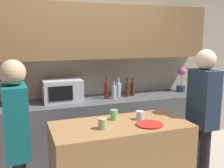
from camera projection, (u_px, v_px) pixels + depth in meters
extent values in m
cube|color=#B2A893|center=(82.00, 64.00, 3.89)|extent=(6.40, 0.08, 2.70)
cube|color=olive|center=(85.00, 32.00, 3.62)|extent=(3.74, 0.32, 0.75)
cube|color=#4C4C51|center=(89.00, 130.00, 3.73)|extent=(3.60, 0.62, 0.88)
cube|color=#996B42|center=(120.00, 168.00, 2.62)|extent=(1.34, 0.63, 0.92)
cube|color=#B7BABC|center=(62.00, 90.00, 3.57)|extent=(0.52, 0.38, 0.30)
cube|color=black|center=(61.00, 94.00, 3.38)|extent=(0.31, 0.01, 0.19)
cube|color=#B21E19|center=(14.00, 98.00, 3.37)|extent=(0.26, 0.16, 0.18)
cube|color=black|center=(9.00, 92.00, 3.34)|extent=(0.02, 0.11, 0.01)
cube|color=black|center=(18.00, 91.00, 3.37)|extent=(0.02, 0.11, 0.01)
cylinder|color=#333D4C|center=(181.00, 88.00, 4.23)|extent=(0.14, 0.14, 0.10)
cylinder|color=#38662D|center=(181.00, 80.00, 4.20)|extent=(0.01, 0.01, 0.18)
sphere|color=#B25199|center=(182.00, 71.00, 4.18)|extent=(0.13, 0.13, 0.13)
cylinder|color=maroon|center=(107.00, 90.00, 3.74)|extent=(0.07, 0.07, 0.23)
cylinder|color=maroon|center=(107.00, 79.00, 3.71)|extent=(0.02, 0.02, 0.09)
cylinder|color=silver|center=(114.00, 92.00, 3.73)|extent=(0.06, 0.06, 0.18)
cylinder|color=silver|center=(114.00, 84.00, 3.71)|extent=(0.02, 0.02, 0.07)
cylinder|color=silver|center=(118.00, 90.00, 3.87)|extent=(0.08, 0.08, 0.20)
cylinder|color=silver|center=(118.00, 81.00, 3.85)|extent=(0.03, 0.03, 0.08)
cylinder|color=#472814|center=(127.00, 90.00, 3.87)|extent=(0.07, 0.07, 0.20)
cylinder|color=#472814|center=(127.00, 80.00, 3.84)|extent=(0.02, 0.02, 0.08)
cylinder|color=#472814|center=(133.00, 89.00, 3.93)|extent=(0.07, 0.07, 0.19)
cylinder|color=#472814|center=(133.00, 81.00, 3.91)|extent=(0.02, 0.02, 0.07)
cylinder|color=red|center=(149.00, 124.00, 2.50)|extent=(0.26, 0.26, 0.01)
cylinder|color=#6CCA6B|center=(114.00, 115.00, 2.66)|extent=(0.08, 0.08, 0.10)
cylinder|color=#9FB376|center=(103.00, 124.00, 2.39)|extent=(0.08, 0.08, 0.10)
cylinder|color=silver|center=(140.00, 115.00, 2.66)|extent=(0.08, 0.08, 0.09)
cylinder|color=black|center=(204.00, 163.00, 2.86)|extent=(0.11, 0.11, 0.79)
cylinder|color=black|center=(195.00, 157.00, 3.01)|extent=(0.11, 0.11, 0.79)
cube|color=#202F44|center=(203.00, 98.00, 2.81)|extent=(0.20, 0.34, 0.62)
sphere|color=beige|center=(206.00, 60.00, 2.74)|extent=(0.21, 0.21, 0.21)
cube|color=#0F5156|center=(16.00, 121.00, 2.15)|extent=(0.21, 0.35, 0.61)
sphere|color=tan|center=(13.00, 72.00, 2.08)|extent=(0.21, 0.21, 0.21)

